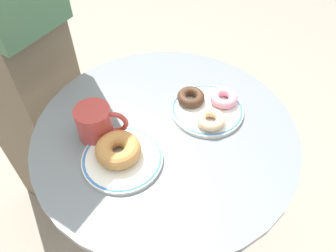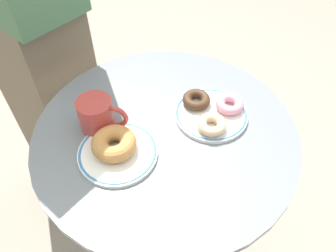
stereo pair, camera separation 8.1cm
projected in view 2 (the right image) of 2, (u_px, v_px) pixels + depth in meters
The scene contains 10 objects.
ground_plane at pixel (166, 250), 1.41m from camera, with size 7.00×7.00×0.02m, color gray.
cafe_table at pixel (166, 178), 0.99m from camera, with size 0.66×0.66×0.77m.
plate_left at pixel (118, 153), 0.77m from camera, with size 0.19×0.19×0.01m.
plate_right at pixel (211, 114), 0.85m from camera, with size 0.19×0.19×0.01m.
donut_old_fashioned at pixel (114, 143), 0.76m from camera, with size 0.11×0.11×0.04m, color #BC7F42.
donut_pink_frosted at pixel (230, 104), 0.85m from camera, with size 0.07×0.07×0.02m, color pink.
donut_chocolate at pixel (196, 100), 0.86m from camera, with size 0.07×0.07×0.02m, color #422819.
donut_glazed at pixel (212, 124), 0.81m from camera, with size 0.07×0.07×0.02m, color #E0B789.
coffee_mug at pixel (98, 115), 0.80m from camera, with size 0.12×0.09×0.09m.
person_figure at pixel (29, 32), 1.03m from camera, with size 0.39×0.44×1.67m.
Camera 2 is at (-0.16, -0.51, 1.40)m, focal length 35.29 mm.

